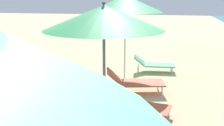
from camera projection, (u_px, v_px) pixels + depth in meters
umbrella_second at (104, 18)px, 4.66m from camera, size 2.07×2.07×2.52m
lounger_second_shoreside at (140, 105)px, 6.10m from camera, size 1.31×0.80×0.58m
umbrella_farthest at (125, 4)px, 8.31m from camera, size 2.28×2.28×2.70m
lounger_farthest_shoreside at (153, 64)px, 9.79m from camera, size 1.48×0.69×0.55m
lounger_farthest_inland at (134, 81)px, 7.61m from camera, size 1.69×1.03×0.66m
cooler_box at (8, 93)px, 7.02m from camera, size 0.44×0.57×0.40m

